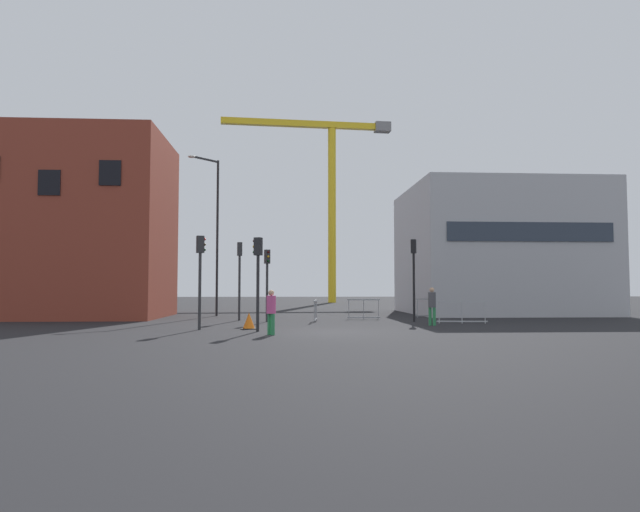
{
  "coord_description": "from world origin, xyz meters",
  "views": [
    {
      "loc": [
        -1.8,
        -21.65,
        1.73
      ],
      "look_at": [
        0.0,
        7.47,
        3.35
      ],
      "focal_mm": 31.52,
      "sensor_mm": 36.0,
      "label": 1
    }
  ],
  "objects_px": {
    "traffic_light_corner": "(240,268)",
    "traffic_light_median": "(414,267)",
    "traffic_light_verge": "(267,273)",
    "pedestrian_waiting": "(271,309)",
    "construction_crane": "(327,177)",
    "traffic_cone_striped": "(249,321)",
    "traffic_light_crosswalk": "(258,268)",
    "streetlamp_tall": "(214,225)",
    "pedestrian_walking": "(432,303)",
    "traffic_light_near": "(200,266)"
  },
  "relations": [
    {
      "from": "traffic_light_verge",
      "to": "pedestrian_walking",
      "type": "bearing_deg",
      "value": -22.44
    },
    {
      "from": "traffic_cone_striped",
      "to": "construction_crane",
      "type": "bearing_deg",
      "value": 81.11
    },
    {
      "from": "traffic_light_verge",
      "to": "pedestrian_walking",
      "type": "relative_size",
      "value": 2.1
    },
    {
      "from": "traffic_light_corner",
      "to": "traffic_light_near",
      "type": "height_order",
      "value": "traffic_light_corner"
    },
    {
      "from": "traffic_light_near",
      "to": "traffic_light_verge",
      "type": "bearing_deg",
      "value": 63.1
    },
    {
      "from": "traffic_light_median",
      "to": "pedestrian_waiting",
      "type": "relative_size",
      "value": 2.54
    },
    {
      "from": "traffic_light_corner",
      "to": "pedestrian_walking",
      "type": "height_order",
      "value": "traffic_light_corner"
    },
    {
      "from": "traffic_light_near",
      "to": "pedestrian_waiting",
      "type": "bearing_deg",
      "value": -42.38
    },
    {
      "from": "pedestrian_walking",
      "to": "streetlamp_tall",
      "type": "bearing_deg",
      "value": 140.93
    },
    {
      "from": "traffic_light_median",
      "to": "pedestrian_waiting",
      "type": "bearing_deg",
      "value": -133.15
    },
    {
      "from": "traffic_light_crosswalk",
      "to": "traffic_light_near",
      "type": "distance_m",
      "value": 2.63
    },
    {
      "from": "traffic_cone_striped",
      "to": "traffic_light_corner",
      "type": "bearing_deg",
      "value": 98.48
    },
    {
      "from": "traffic_light_near",
      "to": "traffic_light_verge",
      "type": "relative_size",
      "value": 1.06
    },
    {
      "from": "traffic_light_median",
      "to": "traffic_light_near",
      "type": "xyz_separation_m",
      "value": [
        -9.92,
        -4.72,
        -0.19
      ]
    },
    {
      "from": "pedestrian_waiting",
      "to": "traffic_cone_striped",
      "type": "relative_size",
      "value": 2.41
    },
    {
      "from": "pedestrian_walking",
      "to": "pedestrian_waiting",
      "type": "distance_m",
      "value": 8.51
    },
    {
      "from": "traffic_light_verge",
      "to": "traffic_cone_striped",
      "type": "distance_m",
      "value": 5.22
    },
    {
      "from": "traffic_light_median",
      "to": "traffic_light_verge",
      "type": "height_order",
      "value": "traffic_light_median"
    },
    {
      "from": "construction_crane",
      "to": "traffic_light_median",
      "type": "xyz_separation_m",
      "value": [
        1.74,
        -35.29,
        -11.49
      ]
    },
    {
      "from": "traffic_light_corner",
      "to": "traffic_light_median",
      "type": "distance_m",
      "value": 8.97
    },
    {
      "from": "construction_crane",
      "to": "traffic_light_near",
      "type": "height_order",
      "value": "construction_crane"
    },
    {
      "from": "construction_crane",
      "to": "pedestrian_waiting",
      "type": "relative_size",
      "value": 12.8
    },
    {
      "from": "traffic_light_corner",
      "to": "streetlamp_tall",
      "type": "bearing_deg",
      "value": 112.76
    },
    {
      "from": "streetlamp_tall",
      "to": "pedestrian_walking",
      "type": "relative_size",
      "value": 5.5
    },
    {
      "from": "traffic_cone_striped",
      "to": "pedestrian_waiting",
      "type": "bearing_deg",
      "value": -71.85
    },
    {
      "from": "traffic_light_verge",
      "to": "traffic_light_corner",
      "type": "bearing_deg",
      "value": 140.24
    },
    {
      "from": "construction_crane",
      "to": "traffic_cone_striped",
      "type": "relative_size",
      "value": 30.85
    },
    {
      "from": "streetlamp_tall",
      "to": "traffic_light_corner",
      "type": "height_order",
      "value": "streetlamp_tall"
    },
    {
      "from": "traffic_light_crosswalk",
      "to": "streetlamp_tall",
      "type": "bearing_deg",
      "value": 105.1
    },
    {
      "from": "streetlamp_tall",
      "to": "traffic_light_corner",
      "type": "xyz_separation_m",
      "value": [
        1.89,
        -4.51,
        -2.76
      ]
    },
    {
      "from": "construction_crane",
      "to": "traffic_light_median",
      "type": "relative_size",
      "value": 5.05
    },
    {
      "from": "traffic_light_verge",
      "to": "construction_crane",
      "type": "bearing_deg",
      "value": 80.87
    },
    {
      "from": "streetlamp_tall",
      "to": "traffic_cone_striped",
      "type": "distance_m",
      "value": 12.01
    },
    {
      "from": "pedestrian_waiting",
      "to": "pedestrian_walking",
      "type": "bearing_deg",
      "value": 33.03
    },
    {
      "from": "traffic_light_crosswalk",
      "to": "traffic_light_corner",
      "type": "bearing_deg",
      "value": 100.09
    },
    {
      "from": "traffic_light_crosswalk",
      "to": "traffic_light_median",
      "type": "relative_size",
      "value": 0.89
    },
    {
      "from": "traffic_light_verge",
      "to": "traffic_cone_striped",
      "type": "bearing_deg",
      "value": -97.07
    },
    {
      "from": "traffic_light_verge",
      "to": "pedestrian_walking",
      "type": "distance_m",
      "value": 8.28
    },
    {
      "from": "traffic_light_near",
      "to": "traffic_cone_striped",
      "type": "height_order",
      "value": "traffic_light_near"
    },
    {
      "from": "traffic_light_near",
      "to": "pedestrian_walking",
      "type": "height_order",
      "value": "traffic_light_near"
    },
    {
      "from": "traffic_light_median",
      "to": "traffic_light_verge",
      "type": "relative_size",
      "value": 1.15
    },
    {
      "from": "traffic_light_corner",
      "to": "pedestrian_walking",
      "type": "bearing_deg",
      "value": -25.71
    },
    {
      "from": "traffic_cone_striped",
      "to": "traffic_light_median",
      "type": "bearing_deg",
      "value": 29.0
    },
    {
      "from": "traffic_light_verge",
      "to": "pedestrian_waiting",
      "type": "bearing_deg",
      "value": -87.04
    },
    {
      "from": "traffic_light_near",
      "to": "streetlamp_tall",
      "type": "bearing_deg",
      "value": 94.28
    },
    {
      "from": "traffic_light_median",
      "to": "pedestrian_waiting",
      "type": "distance_m",
      "value": 10.33
    },
    {
      "from": "traffic_light_crosswalk",
      "to": "traffic_light_corner",
      "type": "distance_m",
      "value": 7.48
    },
    {
      "from": "streetlamp_tall",
      "to": "pedestrian_walking",
      "type": "bearing_deg",
      "value": -39.07
    },
    {
      "from": "traffic_light_median",
      "to": "pedestrian_walking",
      "type": "bearing_deg",
      "value": -86.32
    },
    {
      "from": "traffic_light_median",
      "to": "traffic_cone_striped",
      "type": "relative_size",
      "value": 6.11
    }
  ]
}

